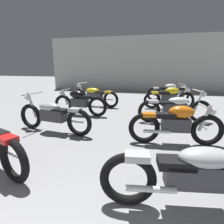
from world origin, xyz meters
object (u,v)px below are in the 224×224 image
motorcycle_left_row_2 (53,115)px  motorcycle_right_row_3 (175,108)px  motorcycle_left_row_3 (79,102)px  motorcycle_left_row_4 (95,95)px  motorcycle_right_row_2 (176,124)px  motorcycle_right_row_4 (169,97)px  motorcycle_right_row_5 (168,92)px  motorcycle_right_row_1 (196,174)px

motorcycle_left_row_2 → motorcycle_right_row_3: same height
motorcycle_left_row_3 → motorcycle_left_row_2: bearing=-88.3°
motorcycle_left_row_4 → motorcycle_right_row_2: (2.98, -3.42, 0.01)m
motorcycle_left_row_2 → motorcycle_right_row_4: size_ratio=1.10×
motorcycle_left_row_2 → motorcycle_left_row_4: same height
motorcycle_left_row_2 → motorcycle_right_row_4: bearing=49.8°
motorcycle_right_row_4 → motorcycle_right_row_3: bearing=-87.7°
motorcycle_right_row_5 → motorcycle_left_row_4: bearing=-148.8°
motorcycle_left_row_4 → motorcycle_right_row_5: (3.05, 1.85, 0.01)m
motorcycle_right_row_3 → motorcycle_right_row_5: motorcycle_right_row_3 is taller
motorcycle_left_row_2 → motorcycle_left_row_4: bearing=90.8°
motorcycle_left_row_3 → motorcycle_right_row_4: same height
motorcycle_right_row_1 → motorcycle_left_row_2: bearing=146.3°
motorcycle_left_row_2 → motorcycle_left_row_3: (-0.05, 1.78, 0.01)m
motorcycle_left_row_3 → motorcycle_right_row_4: size_ratio=1.01×
motorcycle_right_row_2 → motorcycle_right_row_3: bearing=86.1°
motorcycle_right_row_1 → motorcycle_right_row_4: size_ratio=1.10×
motorcycle_left_row_4 → motorcycle_right_row_5: bearing=31.2°
motorcycle_left_row_4 → motorcycle_left_row_2: bearing=-89.2°
motorcycle_left_row_3 → motorcycle_right_row_2: 3.52m
motorcycle_right_row_2 → motorcycle_right_row_4: size_ratio=1.00×
motorcycle_left_row_3 → motorcycle_right_row_5: same height
motorcycle_left_row_4 → motorcycle_right_row_2: size_ratio=1.09×
motorcycle_left_row_3 → motorcycle_right_row_2: bearing=-31.9°
motorcycle_right_row_1 → motorcycle_right_row_2: (-0.06, 1.92, 0.01)m
motorcycle_right_row_1 → motorcycle_right_row_3: (0.06, 3.62, 0.00)m
motorcycle_right_row_3 → motorcycle_right_row_5: 3.57m
motorcycle_right_row_2 → motorcycle_left_row_4: bearing=131.0°
motorcycle_right_row_1 → motorcycle_right_row_5: 7.19m
motorcycle_left_row_3 → motorcycle_right_row_1: 4.85m
motorcycle_left_row_2 → motorcycle_right_row_4: motorcycle_left_row_2 is taller
motorcycle_left_row_2 → motorcycle_right_row_3: (3.05, 1.63, 0.00)m
motorcycle_right_row_4 → motorcycle_left_row_4: bearing=-176.6°
motorcycle_right_row_1 → motorcycle_right_row_2: bearing=91.8°
motorcycle_right_row_1 → motorcycle_right_row_3: 3.62m
motorcycle_right_row_5 → motorcycle_right_row_4: bearing=-91.0°
motorcycle_left_row_4 → motorcycle_right_row_4: size_ratio=1.09×
motorcycle_left_row_3 → motorcycle_right_row_4: 3.50m
motorcycle_right_row_3 → motorcycle_right_row_5: bearing=90.8°
motorcycle_left_row_2 → motorcycle_left_row_3: size_ratio=1.10×
motorcycle_right_row_3 → motorcycle_right_row_4: motorcycle_right_row_3 is taller
motorcycle_right_row_5 → motorcycle_left_row_3: bearing=-131.8°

